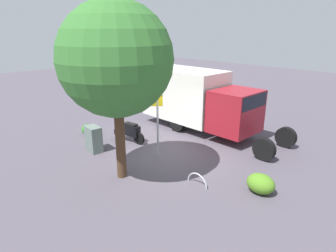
% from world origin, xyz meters
% --- Properties ---
extents(ground_plane, '(60.00, 60.00, 0.00)m').
position_xyz_m(ground_plane, '(0.00, 0.00, 0.00)').
color(ground_plane, '#4F4852').
extents(box_truck_near, '(7.72, 2.38, 2.97)m').
position_xyz_m(box_truck_near, '(1.33, -3.25, 1.63)').
color(box_truck_near, black).
rests_on(box_truck_near, ground).
extents(motorcycle, '(1.79, 0.66, 1.20)m').
position_xyz_m(motorcycle, '(2.32, 0.30, 0.52)').
color(motorcycle, black).
rests_on(motorcycle, ground).
extents(stop_sign, '(0.71, 0.33, 3.35)m').
position_xyz_m(stop_sign, '(0.17, 0.44, 2.24)').
color(stop_sign, '#9E9EA3').
rests_on(stop_sign, ground).
extents(street_tree, '(3.60, 3.60, 5.81)m').
position_xyz_m(street_tree, '(-0.20, 2.42, 4.00)').
color(street_tree, '#47301E').
rests_on(street_tree, ground).
extents(utility_cabinet, '(0.78, 0.50, 1.09)m').
position_xyz_m(utility_cabinet, '(2.42, 2.04, 0.54)').
color(utility_cabinet, slate).
rests_on(utility_cabinet, ground).
extents(bike_rack_hoop, '(0.85, 0.06, 0.85)m').
position_xyz_m(bike_rack_hoop, '(-2.39, 0.94, 0.00)').
color(bike_rack_hoop, '#B7B7BC').
rests_on(bike_rack_hoop, ground).
extents(shrub_near_sign, '(0.90, 0.74, 0.62)m').
position_xyz_m(shrub_near_sign, '(-4.05, -0.18, 0.31)').
color(shrub_near_sign, '#508222').
rests_on(shrub_near_sign, ground).
extents(shrub_mid_verge, '(0.72, 0.59, 0.49)m').
position_xyz_m(shrub_mid_verge, '(4.48, 1.22, 0.25)').
color(shrub_mid_verge, '#2B7B1E').
rests_on(shrub_mid_verge, ground).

